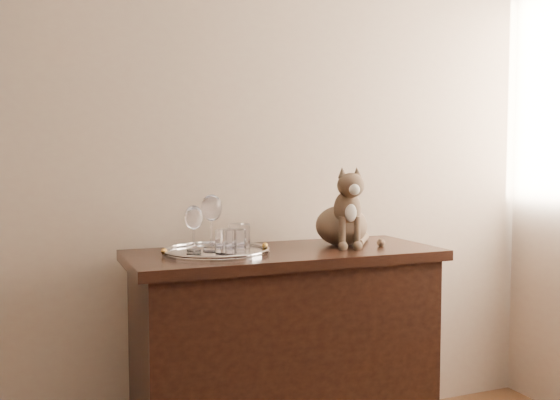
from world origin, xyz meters
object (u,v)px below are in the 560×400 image
(wine_glass_a, at_px, (194,228))
(wine_glass_b, at_px, (212,222))
(tumbler_b, at_px, (226,242))
(cat, at_px, (341,206))
(wine_glass_c, at_px, (194,231))
(sideboard, at_px, (284,358))
(tumbler_c, at_px, (239,236))
(wine_glass_d, at_px, (212,223))
(tumbler_a, at_px, (236,241))
(tray, at_px, (216,252))

(wine_glass_a, height_order, wine_glass_b, wine_glass_b)
(tumbler_b, xyz_separation_m, cat, (0.52, 0.09, 0.11))
(wine_glass_c, bearing_deg, sideboard, 3.11)
(tumbler_b, distance_m, tumbler_c, 0.12)
(tumbler_c, bearing_deg, tumbler_b, -131.35)
(wine_glass_d, relative_size, tumbler_a, 2.47)
(tray, xyz_separation_m, wine_glass_c, (-0.10, -0.05, 0.09))
(wine_glass_d, relative_size, tumbler_b, 2.40)
(tumbler_c, height_order, cat, cat)
(wine_glass_d, distance_m, tumbler_a, 0.12)
(sideboard, bearing_deg, tumbler_b, -169.27)
(tumbler_a, distance_m, cat, 0.49)
(wine_glass_b, height_order, cat, cat)
(wine_glass_c, xyz_separation_m, tumbler_b, (0.11, -0.03, -0.04))
(tumbler_c, bearing_deg, wine_glass_c, -161.86)
(tray, bearing_deg, tumbler_c, 10.35)
(wine_glass_a, bearing_deg, wine_glass_c, -104.07)
(tumbler_c, bearing_deg, tumbler_a, -115.28)
(tumbler_a, height_order, tumbler_b, tumbler_b)
(wine_glass_b, height_order, wine_glass_d, wine_glass_d)
(wine_glass_b, xyz_separation_m, wine_glass_c, (-0.10, -0.13, -0.01))
(sideboard, bearing_deg, wine_glass_d, 170.72)
(tumbler_c, bearing_deg, sideboard, -14.21)
(tumbler_a, bearing_deg, wine_glass_c, 172.80)
(sideboard, distance_m, wine_glass_b, 0.60)
(tray, bearing_deg, wine_glass_b, 85.57)
(wine_glass_c, bearing_deg, tray, 25.16)
(wine_glass_d, relative_size, cat, 0.66)
(wine_glass_a, bearing_deg, cat, -2.30)
(tumbler_a, bearing_deg, tumbler_b, -168.37)
(cat, bearing_deg, wine_glass_c, -163.63)
(tray, distance_m, tumbler_b, 0.09)
(wine_glass_b, height_order, tumbler_c, wine_glass_b)
(wine_glass_b, bearing_deg, sideboard, -23.44)
(wine_glass_c, bearing_deg, wine_glass_d, 37.23)
(tray, bearing_deg, tumbler_b, -78.25)
(sideboard, height_order, wine_glass_a, wine_glass_a)
(tumbler_a, bearing_deg, tumbler_c, 64.72)
(tumbler_b, bearing_deg, wine_glass_c, 166.09)
(sideboard, bearing_deg, tumbler_a, -169.44)
(sideboard, distance_m, tumbler_c, 0.51)
(wine_glass_d, bearing_deg, cat, -0.60)
(wine_glass_a, height_order, tumbler_a, wine_glass_a)
(tumbler_c, bearing_deg, wine_glass_d, 178.89)
(cat, bearing_deg, sideboard, -160.59)
(wine_glass_a, relative_size, wine_glass_b, 0.86)
(tumbler_a, xyz_separation_m, tumbler_c, (0.04, 0.08, 0.01))
(tumbler_a, bearing_deg, cat, 9.35)
(sideboard, distance_m, tumbler_a, 0.52)
(cat, bearing_deg, tumbler_a, -159.64)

